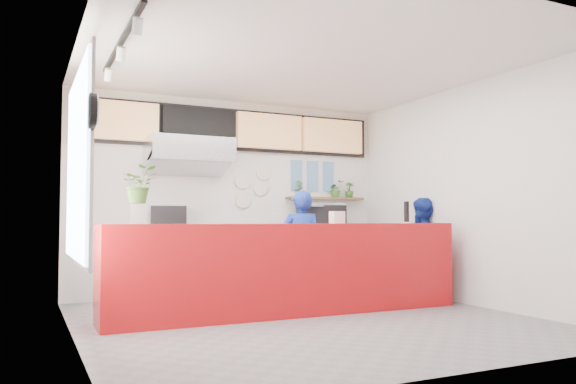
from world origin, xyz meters
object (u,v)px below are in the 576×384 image
object	(u,v)px
staff_right	(421,247)
pepper_mill	(406,212)
staff_center	(301,247)
panini_oven	(169,221)
service_counter	(291,269)
espresso_machine	(321,220)

from	to	relation	value
staff_right	pepper_mill	bearing A→B (deg)	29.76
staff_center	staff_right	xyz separation A→B (m)	(1.92, -0.15, -0.03)
pepper_mill	staff_center	bearing A→B (deg)	151.93
panini_oven	pepper_mill	bearing A→B (deg)	-19.80
service_counter	espresso_machine	distance (m)	2.35
espresso_machine	pepper_mill	xyz separation A→B (m)	(0.32, -1.82, 0.12)
panini_oven	espresso_machine	xyz separation A→B (m)	(2.47, 0.00, 0.02)
staff_center	staff_right	bearing A→B (deg)	-163.88
panini_oven	staff_right	distance (m)	3.71
staff_right	pepper_mill	size ratio (longest dim) A/B	5.31
panini_oven	espresso_machine	world-z (taller)	espresso_machine
staff_center	espresso_machine	bearing A→B (deg)	-108.49
panini_oven	staff_right	size ratio (longest dim) A/B	0.33
espresso_machine	pepper_mill	distance (m)	1.85
espresso_machine	staff_right	size ratio (longest dim) A/B	0.50
espresso_machine	panini_oven	bearing A→B (deg)	-162.08
staff_center	panini_oven	bearing A→B (deg)	-16.29
service_counter	staff_center	xyz separation A→B (m)	(0.46, 0.65, 0.22)
pepper_mill	service_counter	bearing A→B (deg)	179.34
staff_right	pepper_mill	xyz separation A→B (m)	(-0.66, -0.52, 0.52)
service_counter	staff_center	bearing A→B (deg)	54.50
panini_oven	staff_center	bearing A→B (deg)	-23.51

